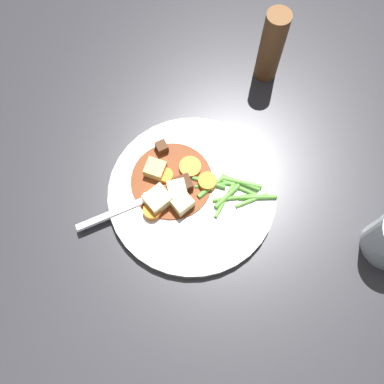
{
  "coord_description": "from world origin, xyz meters",
  "views": [
    {
      "loc": [
        -0.06,
        0.23,
        0.67
      ],
      "look_at": [
        0.0,
        0.0,
        0.02
      ],
      "focal_mm": 40.66,
      "sensor_mm": 36.0,
      "label": 1
    }
  ],
  "objects_px": {
    "potato_chunk_0": "(155,169)",
    "meat_chunk_0": "(162,148)",
    "pepper_mill": "(271,46)",
    "carrot_slice_2": "(207,182)",
    "potato_chunk_3": "(182,203)",
    "fork": "(133,205)",
    "dinner_plate": "(192,194)",
    "carrot_slice_3": "(152,211)",
    "carrot_slice_0": "(190,167)",
    "potato_chunk_2": "(158,200)",
    "carrot_slice_1": "(166,176)",
    "potato_chunk_1": "(177,190)",
    "meat_chunk_1": "(184,184)"
  },
  "relations": [
    {
      "from": "potato_chunk_0",
      "to": "pepper_mill",
      "type": "relative_size",
      "value": 0.21
    },
    {
      "from": "dinner_plate",
      "to": "carrot_slice_1",
      "type": "height_order",
      "value": "carrot_slice_1"
    },
    {
      "from": "potato_chunk_0",
      "to": "potato_chunk_2",
      "type": "height_order",
      "value": "potato_chunk_2"
    },
    {
      "from": "dinner_plate",
      "to": "potato_chunk_0",
      "type": "distance_m",
      "value": 0.07
    },
    {
      "from": "pepper_mill",
      "to": "carrot_slice_2",
      "type": "bearing_deg",
      "value": 79.49
    },
    {
      "from": "carrot_slice_3",
      "to": "fork",
      "type": "relative_size",
      "value": 0.19
    },
    {
      "from": "potato_chunk_3",
      "to": "potato_chunk_1",
      "type": "bearing_deg",
      "value": -54.88
    },
    {
      "from": "dinner_plate",
      "to": "carrot_slice_1",
      "type": "relative_size",
      "value": 11.17
    },
    {
      "from": "dinner_plate",
      "to": "carrot_slice_3",
      "type": "relative_size",
      "value": 9.52
    },
    {
      "from": "carrot_slice_0",
      "to": "potato_chunk_3",
      "type": "bearing_deg",
      "value": 93.93
    },
    {
      "from": "carrot_slice_1",
      "to": "potato_chunk_3",
      "type": "xyz_separation_m",
      "value": [
        -0.04,
        0.04,
        0.01
      ]
    },
    {
      "from": "carrot_slice_3",
      "to": "potato_chunk_2",
      "type": "xyz_separation_m",
      "value": [
        -0.0,
        -0.02,
        0.01
      ]
    },
    {
      "from": "carrot_slice_1",
      "to": "meat_chunk_0",
      "type": "relative_size",
      "value": 1.28
    },
    {
      "from": "potato_chunk_3",
      "to": "potato_chunk_0",
      "type": "bearing_deg",
      "value": -37.75
    },
    {
      "from": "carrot_slice_2",
      "to": "potato_chunk_3",
      "type": "distance_m",
      "value": 0.06
    },
    {
      "from": "carrot_slice_2",
      "to": "potato_chunk_2",
      "type": "xyz_separation_m",
      "value": [
        0.07,
        0.05,
        0.01
      ]
    },
    {
      "from": "potato_chunk_2",
      "to": "dinner_plate",
      "type": "bearing_deg",
      "value": -146.04
    },
    {
      "from": "carrot_slice_1",
      "to": "potato_chunk_1",
      "type": "height_order",
      "value": "potato_chunk_1"
    },
    {
      "from": "carrot_slice_1",
      "to": "potato_chunk_2",
      "type": "relative_size",
      "value": 0.66
    },
    {
      "from": "carrot_slice_0",
      "to": "carrot_slice_1",
      "type": "xyz_separation_m",
      "value": [
        0.03,
        0.03,
        0.0
      ]
    },
    {
      "from": "potato_chunk_3",
      "to": "meat_chunk_1",
      "type": "xyz_separation_m",
      "value": [
        0.01,
        -0.03,
        -0.0
      ]
    },
    {
      "from": "carrot_slice_2",
      "to": "pepper_mill",
      "type": "xyz_separation_m",
      "value": [
        -0.05,
        -0.24,
        0.05
      ]
    },
    {
      "from": "potato_chunk_1",
      "to": "meat_chunk_1",
      "type": "xyz_separation_m",
      "value": [
        -0.01,
        -0.01,
        -0.0
      ]
    },
    {
      "from": "potato_chunk_0",
      "to": "meat_chunk_0",
      "type": "bearing_deg",
      "value": -87.97
    },
    {
      "from": "potato_chunk_0",
      "to": "carrot_slice_2",
      "type": "bearing_deg",
      "value": -177.74
    },
    {
      "from": "carrot_slice_2",
      "to": "carrot_slice_3",
      "type": "bearing_deg",
      "value": 44.89
    },
    {
      "from": "carrot_slice_3",
      "to": "potato_chunk_2",
      "type": "bearing_deg",
      "value": -103.15
    },
    {
      "from": "carrot_slice_2",
      "to": "meat_chunk_0",
      "type": "relative_size",
      "value": 1.58
    },
    {
      "from": "carrot_slice_1",
      "to": "fork",
      "type": "distance_m",
      "value": 0.07
    },
    {
      "from": "dinner_plate",
      "to": "carrot_slice_2",
      "type": "height_order",
      "value": "carrot_slice_2"
    },
    {
      "from": "carrot_slice_3",
      "to": "fork",
      "type": "distance_m",
      "value": 0.03
    },
    {
      "from": "carrot_slice_3",
      "to": "meat_chunk_0",
      "type": "xyz_separation_m",
      "value": [
        0.02,
        -0.11,
        0.0
      ]
    },
    {
      "from": "carrot_slice_2",
      "to": "carrot_slice_3",
      "type": "xyz_separation_m",
      "value": [
        0.07,
        0.07,
        0.0
      ]
    },
    {
      "from": "potato_chunk_0",
      "to": "meat_chunk_0",
      "type": "distance_m",
      "value": 0.04
    },
    {
      "from": "fork",
      "to": "carrot_slice_1",
      "type": "bearing_deg",
      "value": -121.75
    },
    {
      "from": "potato_chunk_0",
      "to": "pepper_mill",
      "type": "height_order",
      "value": "pepper_mill"
    },
    {
      "from": "carrot_slice_1",
      "to": "meat_chunk_1",
      "type": "distance_m",
      "value": 0.03
    },
    {
      "from": "dinner_plate",
      "to": "carrot_slice_3",
      "type": "distance_m",
      "value": 0.07
    },
    {
      "from": "carrot_slice_0",
      "to": "fork",
      "type": "relative_size",
      "value": 0.24
    },
    {
      "from": "potato_chunk_2",
      "to": "meat_chunk_0",
      "type": "xyz_separation_m",
      "value": [
        0.02,
        -0.09,
        -0.0
      ]
    },
    {
      "from": "carrot_slice_3",
      "to": "pepper_mill",
      "type": "xyz_separation_m",
      "value": [
        -0.12,
        -0.31,
        0.05
      ]
    },
    {
      "from": "potato_chunk_1",
      "to": "meat_chunk_0",
      "type": "bearing_deg",
      "value": -55.65
    },
    {
      "from": "dinner_plate",
      "to": "potato_chunk_3",
      "type": "xyz_separation_m",
      "value": [
        0.01,
        0.03,
        0.02
      ]
    },
    {
      "from": "carrot_slice_2",
      "to": "meat_chunk_1",
      "type": "xyz_separation_m",
      "value": [
        0.03,
        0.01,
        0.0
      ]
    },
    {
      "from": "pepper_mill",
      "to": "potato_chunk_0",
      "type": "bearing_deg",
      "value": 62.11
    },
    {
      "from": "potato_chunk_3",
      "to": "carrot_slice_2",
      "type": "bearing_deg",
      "value": -121.64
    },
    {
      "from": "potato_chunk_1",
      "to": "fork",
      "type": "bearing_deg",
      "value": 32.17
    },
    {
      "from": "potato_chunk_3",
      "to": "fork",
      "type": "bearing_deg",
      "value": 15.09
    },
    {
      "from": "potato_chunk_0",
      "to": "potato_chunk_1",
      "type": "relative_size",
      "value": 1.07
    },
    {
      "from": "meat_chunk_0",
      "to": "carrot_slice_0",
      "type": "bearing_deg",
      "value": 159.82
    }
  ]
}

